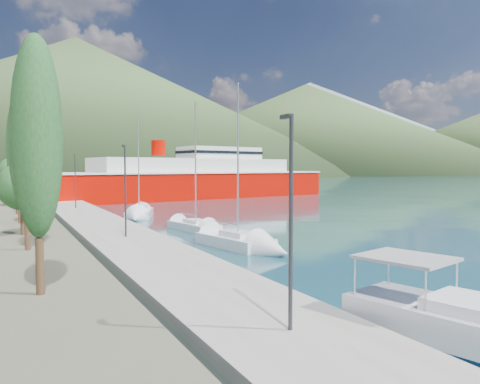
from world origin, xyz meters
TOP-DOWN VIEW (x-y plane):
  - ground at (0.00, 120.00)m, footprint 1400.00×1400.00m
  - quay at (-9.00, 26.00)m, footprint 5.00×88.00m
  - hills_far at (138.59, 618.73)m, footprint 1480.00×900.00m
  - hills_near at (98.04, 372.50)m, footprint 1010.00×520.00m
  - tree_row at (-15.01, 32.85)m, footprint 3.91×65.27m
  - lamp_posts at (-9.00, 14.43)m, footprint 0.15×44.80m
  - sailboat_near at (-1.86, 8.42)m, footprint 3.98×8.64m
  - sailboat_mid at (-1.36, 17.65)m, footprint 3.33×8.37m
  - sailboat_far at (-3.72, 30.49)m, footprint 5.22×8.39m
  - ferry at (14.23, 59.38)m, footprint 53.61×21.00m

SIDE VIEW (x-z plane):
  - ground at x=0.00m, z-range 0.00..0.00m
  - sailboat_mid at x=-1.36m, z-range -5.57..6.15m
  - sailboat_near at x=-1.86m, z-range -5.66..6.30m
  - sailboat_far at x=-3.72m, z-range -5.55..6.21m
  - quay at x=-9.00m, z-range 0.00..0.80m
  - ferry at x=14.23m, z-range -2.04..8.38m
  - lamp_posts at x=-9.00m, z-range 1.05..7.11m
  - tree_row at x=-15.01m, z-range 0.19..11.34m
  - hills_near at x=98.04m, z-range -8.32..106.68m
  - hills_far at x=138.59m, z-range -12.61..167.39m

